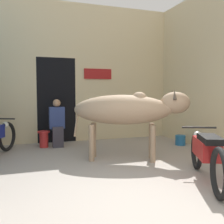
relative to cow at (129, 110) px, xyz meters
name	(u,v)px	position (x,y,z in m)	size (l,w,h in m)	color
ground_plane	(150,200)	(-0.53, -1.99, -1.03)	(30.00, 30.00, 0.00)	#9E9389
wall_back_with_doorway	(70,82)	(-0.73, 2.66, 0.66)	(5.41, 0.93, 3.87)	beige
wall_right_with_door	(215,70)	(2.26, 0.17, 0.88)	(0.22, 4.41, 3.87)	beige
cow	(129,110)	(0.00, 0.00, 0.00)	(2.37, 1.37, 1.46)	tan
motorcycle_near	(206,153)	(0.62, -1.63, -0.58)	(0.97, 1.89, 0.79)	black
shopkeeper_seated	(57,122)	(-1.22, 1.82, -0.40)	(0.38, 0.33, 1.21)	#3D3842
plastic_stool	(44,139)	(-1.56, 1.82, -0.81)	(0.31, 0.31, 0.41)	red
bucket	(180,140)	(1.87, 0.94, -0.90)	(0.26, 0.26, 0.26)	#23669E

